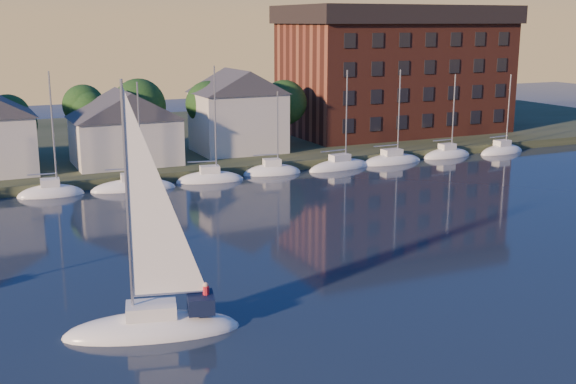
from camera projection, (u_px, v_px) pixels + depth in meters
shoreline_land at (141, 144)px, 98.20m from camera, size 160.00×50.00×2.00m
wooden_dock at (193, 176)px, 77.92m from camera, size 120.00×3.00×1.00m
clubhouse_centre at (125, 126)px, 78.67m from camera, size 11.55×8.40×8.08m
clubhouse_east at (238, 110)px, 86.00m from camera, size 10.50×8.40×9.80m
condo_block at (395, 69)px, 101.07m from camera, size 31.00×17.00×17.40m
tree_line at (179, 99)px, 86.79m from camera, size 93.40×5.40×8.90m
moored_fleet at (202, 181)px, 75.25m from camera, size 87.50×2.40×12.05m
hero_sailboat at (155, 322)px, 38.60m from camera, size 9.88×5.21×14.62m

